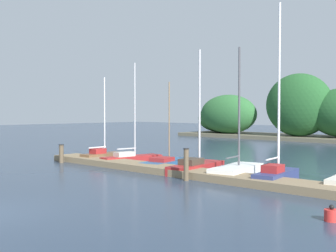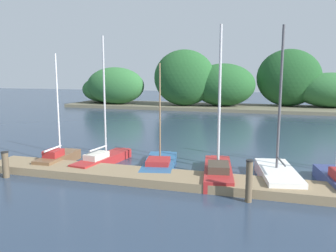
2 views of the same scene
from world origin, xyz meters
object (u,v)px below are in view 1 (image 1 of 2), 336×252
object	(u,v)px
sailboat_3	(198,165)
channel_buoy_0	(332,215)
sailboat_0	(103,155)
mooring_piling_0	(61,154)
sailboat_1	(132,157)
sailboat_2	(167,162)
sailboat_4	(238,170)
mooring_piling_1	(186,164)
sailboat_5	(277,172)

from	to	relation	value
sailboat_3	channel_buoy_0	distance (m)	10.95
sailboat_0	mooring_piling_0	bearing A→B (deg)	158.15
sailboat_1	sailboat_2	xyz separation A→B (m)	(2.86, 0.20, -0.10)
sailboat_4	mooring_piling_1	distance (m)	2.97
sailboat_0	sailboat_4	size ratio (longest dim) A/B	0.85
mooring_piling_0	mooring_piling_1	distance (m)	10.33
sailboat_2	channel_buoy_0	bearing A→B (deg)	-127.11
sailboat_1	channel_buoy_0	distance (m)	16.43
sailboat_5	mooring_piling_1	world-z (taller)	sailboat_5
sailboat_3	channel_buoy_0	world-z (taller)	sailboat_3
sailboat_1	sailboat_2	world-z (taller)	sailboat_1
sailboat_0	mooring_piling_1	size ratio (longest dim) A/B	3.57
sailboat_3	mooring_piling_1	bearing A→B (deg)	-159.63
sailboat_0	sailboat_2	xyz separation A→B (m)	(5.03, 0.84, -0.11)
sailboat_2	sailboat_5	size ratio (longest dim) A/B	0.61
sailboat_1	sailboat_3	bearing A→B (deg)	-87.33
sailboat_5	mooring_piling_0	xyz separation A→B (m)	(-13.62, -2.66, 0.11)
sailboat_2	mooring_piling_1	distance (m)	5.52
sailboat_4	mooring_piling_1	size ratio (longest dim) A/B	4.21
sailboat_2	sailboat_3	xyz separation A→B (m)	(2.92, -0.73, 0.14)
mooring_piling_1	sailboat_0	bearing A→B (deg)	165.24
sailboat_2	sailboat_4	xyz separation A→B (m)	(5.38, -0.56, 0.11)
sailboat_0	mooring_piling_1	xyz separation A→B (m)	(9.41, -2.48, 0.42)
sailboat_1	sailboat_5	bearing A→B (deg)	-85.04
sailboat_5	sailboat_4	bearing A→B (deg)	76.08
sailboat_3	sailboat_4	world-z (taller)	sailboat_3
sailboat_4	sailboat_5	size ratio (longest dim) A/B	0.78
sailboat_2	sailboat_4	distance (m)	5.41
sailboat_0	mooring_piling_0	xyz separation A→B (m)	(-0.92, -2.57, 0.24)
sailboat_4	sailboat_5	distance (m)	2.30
channel_buoy_0	sailboat_4	bearing A→B (deg)	142.52
mooring_piling_0	sailboat_2	bearing A→B (deg)	29.79
sailboat_0	mooring_piling_1	world-z (taller)	sailboat_0
sailboat_4	mooring_piling_0	bearing A→B (deg)	93.80
sailboat_4	mooring_piling_1	world-z (taller)	sailboat_4
mooring_piling_0	channel_buoy_0	distance (m)	18.65
sailboat_4	sailboat_5	world-z (taller)	sailboat_5
sailboat_2	sailboat_0	bearing A→B (deg)	88.01
sailboat_2	channel_buoy_0	distance (m)	13.88
sailboat_1	channel_buoy_0	xyz separation A→B (m)	(15.37, -5.81, -0.15)
sailboat_1	sailboat_3	world-z (taller)	sailboat_3
sailboat_0	sailboat_1	distance (m)	2.26
sailboat_3	sailboat_2	bearing A→B (deg)	66.76
sailboat_0	sailboat_1	world-z (taller)	sailboat_1
sailboat_2	channel_buoy_0	xyz separation A→B (m)	(12.51, -6.02, -0.04)
sailboat_3	mooring_piling_0	xyz separation A→B (m)	(-8.87, -2.67, 0.22)
sailboat_0	sailboat_5	bearing A→B (deg)	-91.78
sailboat_4	channel_buoy_0	distance (m)	8.98
sailboat_4	mooring_piling_1	bearing A→B (deg)	149.63
sailboat_2	sailboat_5	bearing A→B (deg)	-106.97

